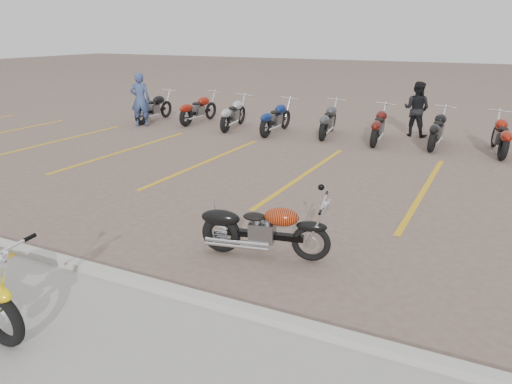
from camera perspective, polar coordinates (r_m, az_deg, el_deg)
ground at (r=8.36m, az=-4.50°, el=-4.78°), size 100.00×100.00×0.00m
curb at (r=6.87m, az=-13.26°, el=-10.00°), size 60.00×0.18×0.12m
parking_stripes at (r=11.76m, az=5.60°, el=2.01°), size 38.00×5.50×0.01m
flame_cruiser at (r=7.39m, az=0.69°, el=-4.51°), size 1.94×0.53×0.81m
person_a at (r=18.05m, az=-13.09°, el=10.24°), size 0.80×0.70×1.85m
person_b at (r=16.69m, az=17.88°, el=9.01°), size 0.95×0.81×1.72m
bollard at (r=19.15m, az=-12.34°, el=9.43°), size 0.18×0.18×1.00m
bg_bike_row at (r=15.61m, az=13.86°, el=7.62°), size 17.27×2.04×1.10m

